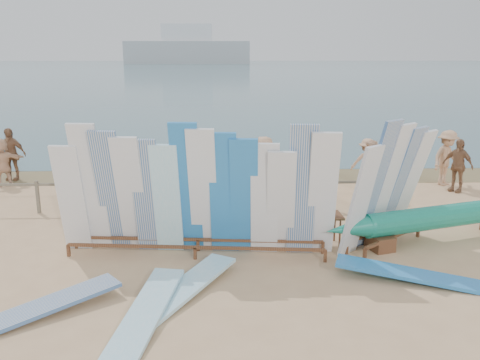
{
  "coord_description": "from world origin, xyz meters",
  "views": [
    {
      "loc": [
        1.04,
        -10.33,
        4.25
      ],
      "look_at": [
        1.43,
        1.92,
        1.15
      ],
      "focal_mm": 38.0,
      "sensor_mm": 36.0,
      "label": 1
    }
  ],
  "objects_px": {
    "beachgoer_6": "(264,167)",
    "beachgoer_11": "(2,162)",
    "beachgoer_2": "(95,167)",
    "beachgoer_4": "(189,170)",
    "beachgoer_10": "(458,165)",
    "flat_board_a": "(147,318)",
    "beachgoer_extra_0": "(447,158)",
    "flat_board_b": "(186,293)",
    "beachgoer_9": "(367,162)",
    "side_surfboard_rack": "(388,189)",
    "vendor_table": "(322,229)",
    "outrigger_canoe": "(442,218)",
    "beachgoer_3": "(195,161)",
    "beachgoer_7": "(244,163)",
    "flat_board_d": "(407,281)",
    "flat_board_e": "(42,315)",
    "beachgoer_8": "(371,169)",
    "stroller": "(232,185)",
    "beach_chair_left": "(216,192)",
    "beachgoer_5": "(209,161)",
    "beachgoer_1": "(108,160)",
    "beachgoer_extra_1": "(10,154)",
    "beach_chair_right": "(215,197)",
    "main_surfboard_rack": "(196,196)"
  },
  "relations": [
    {
      "from": "beachgoer_3",
      "to": "beachgoer_7",
      "type": "bearing_deg",
      "value": 67.25
    },
    {
      "from": "beachgoer_8",
      "to": "beachgoer_2",
      "type": "xyz_separation_m",
      "value": [
        -8.27,
        0.43,
        0.03
      ]
    },
    {
      "from": "vendor_table",
      "to": "beachgoer_7",
      "type": "height_order",
      "value": "beachgoer_7"
    },
    {
      "from": "beachgoer_6",
      "to": "beachgoer_4",
      "type": "bearing_deg",
      "value": -75.14
    },
    {
      "from": "beachgoer_11",
      "to": "beachgoer_1",
      "type": "xyz_separation_m",
      "value": [
        3.47,
        -0.19,
        0.07
      ]
    },
    {
      "from": "outrigger_canoe",
      "to": "beachgoer_9",
      "type": "distance_m",
      "value": 5.02
    },
    {
      "from": "beachgoer_6",
      "to": "flat_board_d",
      "type": "bearing_deg",
      "value": 36.48
    },
    {
      "from": "main_surfboard_rack",
      "to": "beachgoer_9",
      "type": "bearing_deg",
      "value": 52.41
    },
    {
      "from": "side_surfboard_rack",
      "to": "flat_board_a",
      "type": "distance_m",
      "value": 5.93
    },
    {
      "from": "flat_board_a",
      "to": "main_surfboard_rack",
      "type": "bearing_deg",
      "value": 85.7
    },
    {
      "from": "beachgoer_extra_1",
      "to": "main_surfboard_rack",
      "type": "bearing_deg",
      "value": -41.75
    },
    {
      "from": "beachgoer_11",
      "to": "flat_board_e",
      "type": "bearing_deg",
      "value": 79.4
    },
    {
      "from": "outrigger_canoe",
      "to": "beachgoer_10",
      "type": "bearing_deg",
      "value": 44.15
    },
    {
      "from": "beachgoer_10",
      "to": "beachgoer_11",
      "type": "bearing_deg",
      "value": -132.77
    },
    {
      "from": "beachgoer_extra_1",
      "to": "flat_board_a",
      "type": "bearing_deg",
      "value": -53.86
    },
    {
      "from": "stroller",
      "to": "flat_board_e",
      "type": "bearing_deg",
      "value": -108.22
    },
    {
      "from": "flat_board_e",
      "to": "beach_chair_left",
      "type": "xyz_separation_m",
      "value": [
        2.81,
        6.53,
        0.28
      ]
    },
    {
      "from": "flat_board_e",
      "to": "beachgoer_7",
      "type": "bearing_deg",
      "value": 117.18
    },
    {
      "from": "flat_board_b",
      "to": "beachgoer_9",
      "type": "distance_m",
      "value": 9.21
    },
    {
      "from": "side_surfboard_rack",
      "to": "vendor_table",
      "type": "distance_m",
      "value": 1.7
    },
    {
      "from": "beachgoer_8",
      "to": "beachgoer_9",
      "type": "bearing_deg",
      "value": 144.89
    },
    {
      "from": "beach_chair_left",
      "to": "beachgoer_9",
      "type": "xyz_separation_m",
      "value": [
        4.87,
        1.65,
        0.5
      ]
    },
    {
      "from": "flat_board_b",
      "to": "stroller",
      "type": "relative_size",
      "value": 2.32
    },
    {
      "from": "stroller",
      "to": "beachgoer_5",
      "type": "bearing_deg",
      "value": 125.9
    },
    {
      "from": "flat_board_b",
      "to": "beachgoer_9",
      "type": "bearing_deg",
      "value": 85.09
    },
    {
      "from": "beachgoer_6",
      "to": "beachgoer_10",
      "type": "bearing_deg",
      "value": 109.52
    },
    {
      "from": "flat_board_d",
      "to": "beachgoer_7",
      "type": "bearing_deg",
      "value": 40.43
    },
    {
      "from": "main_surfboard_rack",
      "to": "beachgoer_9",
      "type": "xyz_separation_m",
      "value": [
        5.22,
        5.68,
        -0.53
      ]
    },
    {
      "from": "beachgoer_7",
      "to": "beachgoer_5",
      "type": "height_order",
      "value": "beachgoer_5"
    },
    {
      "from": "beachgoer_10",
      "to": "beachgoer_2",
      "type": "bearing_deg",
      "value": -127.54
    },
    {
      "from": "outrigger_canoe",
      "to": "vendor_table",
      "type": "bearing_deg",
      "value": 165.88
    },
    {
      "from": "beachgoer_5",
      "to": "beachgoer_11",
      "type": "relative_size",
      "value": 1.17
    },
    {
      "from": "flat_board_a",
      "to": "flat_board_b",
      "type": "bearing_deg",
      "value": 66.49
    },
    {
      "from": "flat_board_e",
      "to": "beachgoer_extra_1",
      "type": "height_order",
      "value": "beachgoer_extra_1"
    },
    {
      "from": "flat_board_a",
      "to": "beachgoer_extra_0",
      "type": "bearing_deg",
      "value": 54.57
    },
    {
      "from": "stroller",
      "to": "beachgoer_extra_0",
      "type": "distance_m",
      "value": 7.2
    },
    {
      "from": "flat_board_d",
      "to": "beachgoer_extra_0",
      "type": "bearing_deg",
      "value": -9.4
    },
    {
      "from": "vendor_table",
      "to": "beach_chair_right",
      "type": "xyz_separation_m",
      "value": [
        -2.45,
        3.21,
        -0.15
      ]
    },
    {
      "from": "beachgoer_1",
      "to": "beachgoer_3",
      "type": "distance_m",
      "value": 2.8
    },
    {
      "from": "side_surfboard_rack",
      "to": "beachgoer_11",
      "type": "bearing_deg",
      "value": 112.61
    },
    {
      "from": "stroller",
      "to": "beachgoer_extra_1",
      "type": "bearing_deg",
      "value": 168.4
    },
    {
      "from": "beach_chair_right",
      "to": "beachgoer_7",
      "type": "distance_m",
      "value": 2.22
    },
    {
      "from": "beachgoer_2",
      "to": "beachgoer_4",
      "type": "bearing_deg",
      "value": 96.69
    },
    {
      "from": "flat_board_d",
      "to": "beach_chair_right",
      "type": "height_order",
      "value": "beach_chair_right"
    },
    {
      "from": "beachgoer_4",
      "to": "outrigger_canoe",
      "type": "bearing_deg",
      "value": -109.22
    },
    {
      "from": "beachgoer_6",
      "to": "beachgoer_11",
      "type": "bearing_deg",
      "value": -86.35
    },
    {
      "from": "outrigger_canoe",
      "to": "vendor_table",
      "type": "relative_size",
      "value": 5.09
    },
    {
      "from": "flat_board_b",
      "to": "beachgoer_6",
      "type": "distance_m",
      "value": 6.56
    },
    {
      "from": "beachgoer_2",
      "to": "beachgoer_5",
      "type": "bearing_deg",
      "value": 115.24
    },
    {
      "from": "vendor_table",
      "to": "flat_board_a",
      "type": "distance_m",
      "value": 4.7
    }
  ]
}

